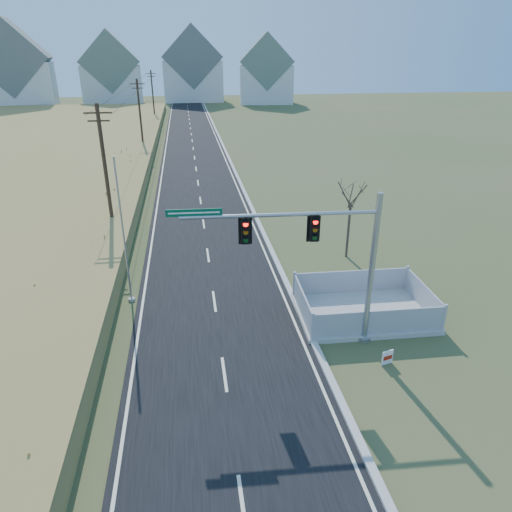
{
  "coord_description": "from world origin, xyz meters",
  "views": [
    {
      "loc": [
        -0.98,
        -16.94,
        11.99
      ],
      "look_at": [
        1.91,
        2.03,
        3.4
      ],
      "focal_mm": 32.0,
      "sensor_mm": 36.0,
      "label": 1
    }
  ],
  "objects": [
    {
      "name": "ground",
      "position": [
        0.0,
        0.0,
        0.0
      ],
      "size": [
        260.0,
        260.0,
        0.0
      ],
      "primitive_type": "plane",
      "color": "#415127",
      "rests_on": "ground"
    },
    {
      "name": "road",
      "position": [
        0.0,
        50.0,
        0.03
      ],
      "size": [
        8.0,
        180.0,
        0.06
      ],
      "primitive_type": "cube",
      "color": "black",
      "rests_on": "ground"
    },
    {
      "name": "curb",
      "position": [
        4.15,
        50.0,
        0.09
      ],
      "size": [
        0.3,
        180.0,
        0.18
      ],
      "primitive_type": "cube",
      "color": "#B2AFA8",
      "rests_on": "ground"
    },
    {
      "name": "utility_pole_near",
      "position": [
        -6.5,
        15.0,
        4.68
      ],
      "size": [
        1.8,
        0.26,
        9.0
      ],
      "color": "#422D1E",
      "rests_on": "ground"
    },
    {
      "name": "utility_pole_mid",
      "position": [
        -6.5,
        45.0,
        4.68
      ],
      "size": [
        1.8,
        0.26,
        9.0
      ],
      "color": "#422D1E",
      "rests_on": "ground"
    },
    {
      "name": "utility_pole_far",
      "position": [
        -6.5,
        75.0,
        4.68
      ],
      "size": [
        1.8,
        0.26,
        9.0
      ],
      "color": "#422D1E",
      "rests_on": "ground"
    },
    {
      "name": "condo_nw",
      "position": [
        -38.0,
        100.0,
        7.7
      ],
      "size": [
        17.69,
        13.38,
        19.05
      ],
      "rotation": [
        0.0,
        0.0,
        0.14
      ],
      "color": "silver",
      "rests_on": "ground"
    },
    {
      "name": "condo_nnw",
      "position": [
        -18.0,
        108.0,
        6.94
      ],
      "size": [
        14.93,
        11.17,
        17.03
      ],
      "rotation": [
        0.0,
        0.0,
        0.07
      ],
      "color": "silver",
      "rests_on": "ground"
    },
    {
      "name": "condo_n",
      "position": [
        2.0,
        112.0,
        7.61
      ],
      "size": [
        15.27,
        10.2,
        18.54
      ],
      "color": "silver",
      "rests_on": "ground"
    },
    {
      "name": "condo_ne",
      "position": [
        20.0,
        104.0,
        6.84
      ],
      "size": [
        14.12,
        10.51,
        16.52
      ],
      "rotation": [
        0.0,
        0.0,
        -0.1
      ],
      "color": "silver",
      "rests_on": "ground"
    },
    {
      "name": "traffic_signal_mast",
      "position": [
        4.65,
        -0.38,
        4.29
      ],
      "size": [
        8.71,
        0.82,
        6.94
      ],
      "rotation": [
        0.0,
        0.0,
        -0.06
      ],
      "color": "#9EA0A5",
      "rests_on": "ground"
    },
    {
      "name": "fence_enclosure",
      "position": [
        7.22,
        1.59,
        0.29
      ],
      "size": [
        6.59,
        4.61,
        1.47
      ],
      "rotation": [
        0.0,
        0.0,
        -0.03
      ],
      "color": "#B7B5AD",
      "rests_on": "ground"
    },
    {
      "name": "open_sign",
      "position": [
        6.81,
        -2.32,
        0.35
      ],
      "size": [
        0.53,
        0.18,
        0.66
      ],
      "rotation": [
        0.0,
        0.0,
        0.26
      ],
      "color": "white",
      "rests_on": "ground"
    },
    {
      "name": "flagpole",
      "position": [
        -4.3,
        4.81,
        3.04
      ],
      "size": [
        0.34,
        0.34,
        7.62
      ],
      "color": "#B7B5AD",
      "rests_on": "ground"
    },
    {
      "name": "bare_tree",
      "position": [
        8.77,
        8.59,
        4.19
      ],
      "size": [
        1.96,
        1.96,
        5.19
      ],
      "color": "#4C3F33",
      "rests_on": "ground"
    }
  ]
}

